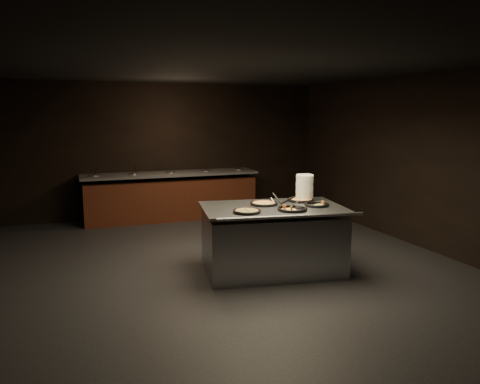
{
  "coord_description": "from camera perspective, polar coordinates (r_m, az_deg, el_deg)",
  "views": [
    {
      "loc": [
        -2.02,
        -6.21,
        2.21
      ],
      "look_at": [
        0.37,
        0.3,
        1.07
      ],
      "focal_mm": 35.0,
      "sensor_mm": 36.0,
      "label": 1
    }
  ],
  "objects": [
    {
      "name": "server_left",
      "position": [
        6.69,
        4.25,
        -0.91
      ],
      "size": [
        0.14,
        0.33,
        0.16
      ],
      "rotation": [
        0.0,
        0.0,
        1.84
      ],
      "color": "#A8AAAF",
      "rests_on": "serving_counter"
    },
    {
      "name": "pan_cheese_whole",
      "position": [
        6.7,
        2.93,
        -1.39
      ],
      "size": [
        0.4,
        0.4,
        0.04
      ],
      "rotation": [
        0.0,
        0.0,
        -0.11
      ],
      "color": "black",
      "rests_on": "serving_counter"
    },
    {
      "name": "server_right",
      "position": [
        6.49,
        6.28,
        -1.25
      ],
      "size": [
        0.31,
        0.24,
        0.17
      ],
      "rotation": [
        0.0,
        0.0,
        -0.57
      ],
      "color": "#A8AAAF",
      "rests_on": "serving_counter"
    },
    {
      "name": "salad_bar",
      "position": [
        10.13,
        -8.38,
        -0.83
      ],
      "size": [
        3.7,
        0.83,
        1.18
      ],
      "color": "#4D2112",
      "rests_on": "ground"
    },
    {
      "name": "pan_cheese_slices_a",
      "position": [
        7.05,
        7.39,
        -0.93
      ],
      "size": [
        0.4,
        0.4,
        0.04
      ],
      "rotation": [
        0.0,
        0.0,
        0.91
      ],
      "color": "black",
      "rests_on": "serving_counter"
    },
    {
      "name": "pan_veggie_slices",
      "position": [
        6.7,
        9.34,
        -1.52
      ],
      "size": [
        0.35,
        0.35,
        0.04
      ],
      "rotation": [
        0.0,
        0.0,
        -0.76
      ],
      "color": "black",
      "rests_on": "serving_counter"
    },
    {
      "name": "serving_counter",
      "position": [
        6.7,
        3.95,
        -5.91
      ],
      "size": [
        2.13,
        1.54,
        0.94
      ],
      "rotation": [
        0.0,
        0.0,
        -0.15
      ],
      "color": "#A8AAAF",
      "rests_on": "ground"
    },
    {
      "name": "pan_veggie_whole",
      "position": [
        6.15,
        0.85,
        -2.36
      ],
      "size": [
        0.37,
        0.37,
        0.04
      ],
      "rotation": [
        0.0,
        0.0,
        -0.07
      ],
      "color": "black",
      "rests_on": "serving_counter"
    },
    {
      "name": "room",
      "position": [
        6.57,
        -2.17,
        2.7
      ],
      "size": [
        7.02,
        8.02,
        2.92
      ],
      "color": "black",
      "rests_on": "ground"
    },
    {
      "name": "pan_cheese_slices_b",
      "position": [
        6.35,
        6.4,
        -2.06
      ],
      "size": [
        0.4,
        0.4,
        0.04
      ],
      "rotation": [
        0.0,
        0.0,
        2.46
      ],
      "color": "black",
      "rests_on": "serving_counter"
    },
    {
      "name": "plate_stack",
      "position": [
        7.11,
        7.88,
        0.54
      ],
      "size": [
        0.26,
        0.26,
        0.38
      ],
      "primitive_type": "cylinder",
      "color": "white",
      "rests_on": "serving_counter"
    }
  ]
}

